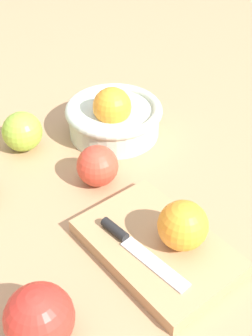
{
  "coord_description": "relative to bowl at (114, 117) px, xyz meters",
  "views": [
    {
      "loc": [
        0.52,
        -0.21,
        0.51
      ],
      "look_at": [
        0.01,
        0.04,
        0.04
      ],
      "focal_mm": 49.58,
      "sensor_mm": 36.0,
      "label": 1
    }
  ],
  "objects": [
    {
      "name": "apple_mid_center",
      "position": [
        0.11,
        -0.08,
        -0.0
      ],
      "size": [
        0.07,
        0.07,
        0.07
      ],
      "primitive_type": "sphere",
      "color": "#D6422D",
      "rests_on": "ground_plane"
    },
    {
      "name": "ground_plane",
      "position": [
        0.14,
        -0.09,
        -0.04
      ],
      "size": [
        2.4,
        2.4,
        0.0
      ],
      "primitive_type": "plane",
      "color": "tan"
    },
    {
      "name": "orange_on_board",
      "position": [
        0.3,
        -0.04,
        0.02
      ],
      "size": [
        0.07,
        0.07,
        0.07
      ],
      "primitive_type": "sphere",
      "color": "orange",
      "rests_on": "cutting_board"
    },
    {
      "name": "knife",
      "position": [
        0.28,
        -0.11,
        -0.01
      ],
      "size": [
        0.15,
        0.06,
        0.01
      ],
      "color": "silver",
      "rests_on": "cutting_board"
    },
    {
      "name": "apple_front_right",
      "position": [
        0.34,
        -0.26,
        0.0
      ],
      "size": [
        0.08,
        0.08,
        0.08
      ],
      "primitive_type": "sphere",
      "color": "red",
      "rests_on": "ground_plane"
    },
    {
      "name": "apple_front_left_3",
      "position": [
        -0.03,
        -0.16,
        -0.0
      ],
      "size": [
        0.07,
        0.07,
        0.07
      ],
      "primitive_type": "sphere",
      "color": "#8EB738",
      "rests_on": "ground_plane"
    },
    {
      "name": "cutting_board",
      "position": [
        0.29,
        -0.07,
        -0.03
      ],
      "size": [
        0.25,
        0.19,
        0.02
      ],
      "primitive_type": "cube",
      "rotation": [
        0.0,
        0.0,
        0.22
      ],
      "color": "tan",
      "rests_on": "ground_plane"
    },
    {
      "name": "bowl",
      "position": [
        0.0,
        0.0,
        0.0
      ],
      "size": [
        0.18,
        0.18,
        0.1
      ],
      "color": "beige",
      "rests_on": "ground_plane"
    }
  ]
}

